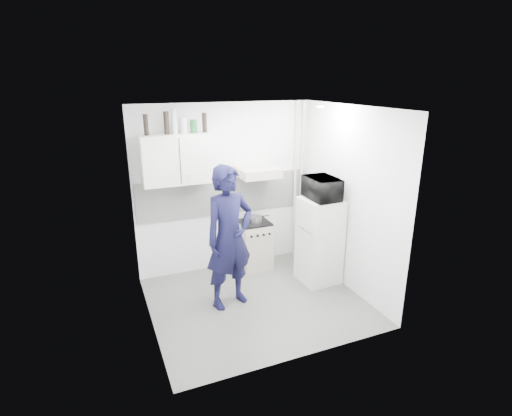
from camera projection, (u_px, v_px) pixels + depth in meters
name	position (u px, v px, depth m)	size (l,w,h in m)	color
floor	(256.00, 301.00, 5.49)	(2.80, 2.80, 0.00)	#585857
ceiling	(256.00, 107.00, 4.69)	(2.80, 2.80, 0.00)	white
wall_back	(225.00, 188.00, 6.19)	(2.80, 2.80, 0.00)	white
wall_left	(144.00, 227.00, 4.58)	(2.60, 2.60, 0.00)	white
wall_right	(348.00, 200.00, 5.61)	(2.60, 2.60, 0.00)	white
person	(229.00, 238.00, 5.17)	(0.70, 0.46, 1.92)	black
stove	(255.00, 245.00, 6.40)	(0.47, 0.47, 0.75)	#BAB39D
fridge	(319.00, 241.00, 5.88)	(0.53, 0.53, 1.29)	silver
stove_top	(255.00, 222.00, 6.28)	(0.45, 0.45, 0.03)	black
saucepan	(256.00, 219.00, 6.24)	(0.18, 0.18, 0.10)	silver
microwave	(322.00, 188.00, 5.64)	(0.38, 0.56, 0.31)	black
bottle_a	(146.00, 125.00, 5.29)	(0.06, 0.06, 0.28)	black
bottle_c	(166.00, 123.00, 5.39)	(0.07, 0.07, 0.31)	black
bottle_d	(174.00, 121.00, 5.42)	(0.08, 0.08, 0.34)	#B2B7BC
canister_a	(184.00, 125.00, 5.49)	(0.09, 0.09, 0.22)	#B2B7BC
canister_b	(194.00, 126.00, 5.54)	(0.10, 0.10, 0.18)	#144C1E
bottle_e	(205.00, 123.00, 5.59)	(0.07, 0.07, 0.27)	black
upper_cabinet	(177.00, 159.00, 5.59)	(1.00, 0.35, 0.70)	silver
range_hood	(258.00, 172.00, 6.05)	(0.60, 0.50, 0.14)	#BAB39D
backsplash	(226.00, 195.00, 6.20)	(2.74, 0.03, 0.60)	white
pipe_a	(301.00, 182.00, 6.59)	(0.05, 0.05, 2.60)	#BAB39D
pipe_b	(295.00, 182.00, 6.55)	(0.04, 0.04, 2.60)	#BAB39D
ceiling_spot_fixture	(321.00, 107.00, 5.24)	(0.10, 0.10, 0.02)	white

